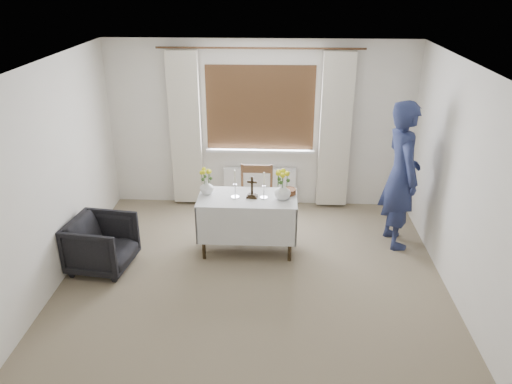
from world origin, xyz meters
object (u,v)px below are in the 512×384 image
altar_table (248,224)px  armchair (102,244)px  wooden_chair (256,205)px  flower_vase_right (283,191)px  wooden_cross (252,187)px  flower_vase_left (207,187)px  person (401,175)px

altar_table → armchair: size_ratio=1.72×
wooden_chair → flower_vase_right: 0.63m
wooden_cross → flower_vase_left: (-0.58, 0.09, -0.05)m
altar_table → person: (1.95, 0.31, 0.59)m
armchair → person: 3.83m
wooden_chair → flower_vase_right: size_ratio=4.70×
flower_vase_right → armchair: bearing=-167.9°
person → armchair: bearing=94.1°
wooden_chair → flower_vase_left: wooden_chair is taller
wooden_cross → flower_vase_right: (0.38, -0.02, -0.04)m
flower_vase_left → armchair: bearing=-154.5°
wooden_chair → wooden_cross: size_ratio=3.51×
altar_table → wooden_cross: bearing=-12.7°
altar_table → wooden_chair: (0.09, 0.33, 0.12)m
person → wooden_cross: person is taller
armchair → altar_table: bearing=-66.3°
wooden_chair → flower_vase_left: (-0.61, -0.25, 0.35)m
wooden_chair → armchair: bearing=-155.1°
wooden_chair → altar_table: bearing=-104.7°
wooden_chair → wooden_cross: bearing=-94.7°
armchair → flower_vase_left: (1.22, 0.58, 0.53)m
flower_vase_right → wooden_chair: bearing=133.3°
wooden_chair → armchair: wooden_chair is taller
wooden_cross → armchair: bearing=-157.1°
person → flower_vase_left: 2.48m
flower_vase_left → wooden_cross: bearing=-9.2°
armchair → flower_vase_left: bearing=-56.8°
armchair → flower_vase_right: 2.29m
armchair → person: bearing=-69.9°
wooden_cross → flower_vase_left: wooden_cross is taller
armchair → wooden_chair: bearing=-57.8°
wooden_chair → person: 1.91m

